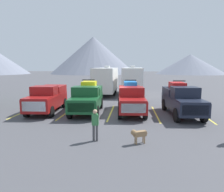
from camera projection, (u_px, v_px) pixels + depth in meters
ground_plane at (111, 113)px, 16.12m from camera, size 240.00×240.00×0.00m
pickup_truck_a at (48, 98)px, 16.69m from camera, size 2.31×5.40×2.13m
pickup_truck_b at (87, 98)px, 16.35m from camera, size 2.46×5.35×2.58m
pickup_truck_c at (131, 98)px, 16.37m from camera, size 2.32×5.74×2.56m
pickup_truck_d at (181, 99)px, 15.47m from camera, size 2.32×5.52×2.56m
lot_stripe_a at (26, 111)px, 16.94m from camera, size 0.12×5.50×0.01m
lot_stripe_b at (68, 112)px, 16.62m from camera, size 0.12×5.50×0.01m
lot_stripe_c at (111, 113)px, 16.30m from camera, size 0.12×5.50×0.01m
lot_stripe_d at (156, 114)px, 15.99m from camera, size 0.12×5.50×0.01m
lot_stripe_e at (202, 115)px, 15.67m from camera, size 0.12×5.50×0.01m
camper_trailer_a at (106, 79)px, 26.40m from camera, size 2.64×8.89×3.71m
camper_trailer_b at (132, 79)px, 26.30m from camera, size 2.57×8.06×3.72m
person_b at (95, 123)px, 10.08m from camera, size 0.35×0.22×1.60m
dog at (138, 134)px, 9.75m from camera, size 0.83×0.52×0.73m
mountain_ridge at (87, 58)px, 93.14m from camera, size 152.87×49.49×17.09m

